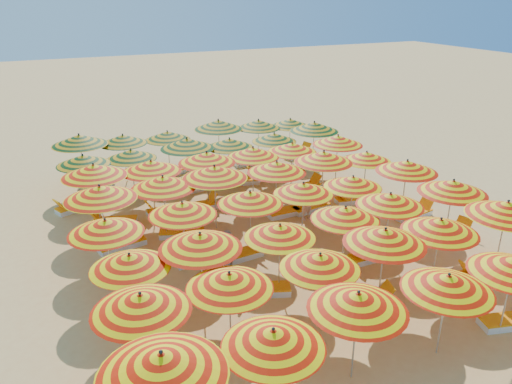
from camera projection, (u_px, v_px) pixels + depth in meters
ground at (261, 235)px, 19.22m from camera, size 120.00×120.00×0.00m
umbrella_0 at (162, 364)px, 9.20m from camera, size 2.76×2.76×2.66m
umbrella_1 at (273, 339)px, 10.28m from camera, size 2.60×2.60×2.36m
umbrella_2 at (358, 301)px, 11.34m from camera, size 2.88×2.88×2.48m
umbrella_3 at (448, 283)px, 12.18m from camera, size 2.65×2.65×2.40m
umbrella_6 at (141, 303)px, 11.31m from camera, size 2.69×2.69×2.46m
umbrella_7 at (229, 281)px, 12.33m from camera, size 2.35×2.35×2.36m
umbrella_8 at (320, 261)px, 13.28m from camera, size 2.53×2.53×2.32m
umbrella_9 at (385, 237)px, 14.22m from camera, size 3.09×3.09×2.53m
umbrella_10 at (440, 226)px, 14.99m from camera, size 2.69×2.69×2.46m
umbrella_11 at (507, 209)px, 15.73m from camera, size 2.70×2.70×2.66m
umbrella_12 at (130, 262)px, 13.29m from camera, size 2.79×2.79×2.31m
umbrella_13 at (200, 241)px, 13.97m from camera, size 2.71×2.71×2.53m
umbrella_14 at (280, 231)px, 14.95m from camera, size 2.86×2.86×2.31m
umbrella_15 at (345, 214)px, 16.01m from camera, size 2.27×2.27×2.38m
umbrella_16 at (390, 200)px, 16.91m from camera, size 3.04×3.04×2.45m
umbrella_17 at (453, 187)px, 17.68m from camera, size 2.87×2.87×2.59m
umbrella_18 at (106, 227)px, 15.01m from camera, size 2.50×2.50×2.43m
umbrella_19 at (182, 209)px, 16.30m from camera, size 3.01×3.01×2.40m
umbrella_20 at (250, 198)px, 17.11m from camera, size 2.47×2.47×2.42m
umbrella_21 at (303, 189)px, 18.10m from camera, size 2.80×2.80×2.34m
umbrella_22 at (353, 182)px, 18.75m from camera, size 2.41×2.41×2.34m
umbrella_23 at (407, 166)px, 19.74m from camera, size 2.55×2.55×2.59m
umbrella_24 at (100, 193)px, 17.05m from camera, size 2.80×2.80×2.64m
umbrella_25 at (163, 183)px, 18.19m from camera, size 2.79×2.79×2.54m
umbrella_26 at (215, 172)px, 18.89m from camera, size 3.26×3.26×2.67m
umbrella_27 at (277, 167)px, 19.83m from camera, size 2.78×2.78×2.52m
umbrella_28 at (324, 157)px, 20.76m from camera, size 2.69×2.69×2.62m
umbrella_29 at (367, 157)px, 21.73m from camera, size 2.87×2.87×2.30m
umbrella_30 at (94, 171)px, 19.11m from camera, size 2.72×2.72×2.65m
umbrella_31 at (151, 166)px, 19.91m from camera, size 2.58×2.58×2.53m
umbrella_32 at (207, 158)px, 20.87m from camera, size 2.94×2.94×2.56m
umbrella_33 at (253, 152)px, 21.87m from camera, size 2.98×2.98×2.44m
umbrella_34 at (292, 148)px, 22.69m from camera, size 2.62×2.62×2.40m
umbrella_35 at (338, 140)px, 23.45m from camera, size 2.40×2.40×2.51m
umbrella_36 at (83, 160)px, 21.03m from camera, size 2.32×2.32×2.40m
umbrella_37 at (131, 154)px, 21.89m from camera, size 2.60×2.60×2.35m
umbrella_38 at (187, 143)px, 22.65m from camera, size 2.69×2.69×2.61m
umbrella_39 at (229, 143)px, 23.43m from camera, size 2.89×2.89×2.38m
umbrella_40 at (274, 137)px, 24.48m from camera, size 2.46×2.46×2.33m
umbrella_41 at (314, 127)px, 25.30m from camera, size 2.85×2.85×2.64m
umbrella_42 at (79, 140)px, 22.95m from camera, size 2.85×2.85×2.69m
umbrella_43 at (123, 139)px, 23.85m from camera, size 2.97×2.97×2.43m
umbrella_44 at (167, 136)px, 24.63m from camera, size 2.47×2.47×2.38m
umbrella_45 at (218, 125)px, 25.68m from camera, size 3.22×3.22×2.65m
umbrella_46 at (258, 124)px, 26.47m from camera, size 2.80×2.80×2.46m
umbrella_47 at (290, 123)px, 27.27m from camera, size 2.85×2.85×2.32m
lounger_1 at (511, 321)px, 13.98m from camera, size 1.82×1.01×0.69m
lounger_3 at (364, 302)px, 14.82m from camera, size 1.82×1.02×0.69m
lounger_4 at (482, 274)px, 16.29m from camera, size 1.78×0.73×0.69m
lounger_5 at (153, 314)px, 14.27m from camera, size 1.77×0.70×0.69m
lounger_6 at (261, 289)px, 15.45m from camera, size 1.82×1.17×0.69m
lounger_7 at (371, 256)px, 17.41m from camera, size 1.74×0.59×0.69m
lounger_8 at (454, 236)px, 18.82m from camera, size 1.83×1.06×0.69m
lounger_9 at (202, 258)px, 17.27m from camera, size 1.75×0.64×0.69m
lounger_10 at (240, 255)px, 17.46m from camera, size 1.78×0.74×0.69m
lounger_11 at (415, 214)px, 20.65m from camera, size 1.81×0.90×0.69m
lounger_12 at (123, 244)px, 18.20m from camera, size 1.82×0.93×0.69m
lounger_13 at (183, 233)px, 19.06m from camera, size 1.83×1.15×0.69m
lounger_14 at (288, 211)px, 20.91m from camera, size 1.75×0.64×0.69m
lounger_15 at (312, 207)px, 21.30m from camera, size 1.78×0.76×0.69m
lounger_16 at (353, 199)px, 22.11m from camera, size 1.81×0.88×0.69m
lounger_17 at (114, 221)px, 20.01m from camera, size 1.83×1.06×0.69m
lounger_18 at (166, 211)px, 20.98m from camera, size 1.75×0.65×0.69m
lounger_19 at (198, 206)px, 21.41m from camera, size 1.73×0.58×0.69m
lounger_20 at (304, 187)px, 23.47m from camera, size 1.79×0.77×0.69m
lounger_21 at (75, 207)px, 21.34m from camera, size 1.82×1.19×0.69m
lounger_22 at (200, 186)px, 23.57m from camera, size 1.81×0.88×0.69m
lounger_23 at (243, 181)px, 24.27m from camera, size 1.82×1.03×0.69m
lounger_24 at (264, 176)px, 24.91m from camera, size 1.82×1.25×0.69m
lounger_25 at (98, 182)px, 24.10m from camera, size 1.82×0.95×0.69m
lounger_26 at (180, 169)px, 25.78m from camera, size 1.82×1.21×0.69m
lounger_27 at (250, 162)px, 26.99m from camera, size 1.73×0.58×0.69m
lounger_28 at (298, 154)px, 28.26m from camera, size 1.83×1.08×0.69m
beachgoer_b at (228, 251)px, 16.54m from camera, size 0.90×0.87×1.46m
beachgoer_a at (307, 202)px, 20.28m from camera, size 0.62×0.50×1.48m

